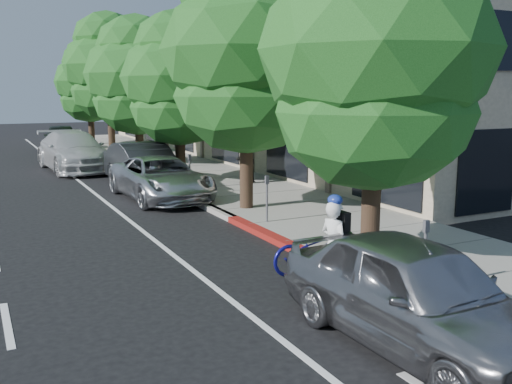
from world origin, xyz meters
TOP-DOWN VIEW (x-y plane):
  - ground at (0.00, 0.00)m, footprint 120.00×120.00m
  - sidewalk at (2.30, 8.00)m, footprint 4.60×56.00m
  - curb at (0.00, 8.00)m, footprint 0.30×56.00m
  - curb_red_segment at (0.00, 1.00)m, footprint 0.32×4.00m
  - storefront_building at (9.60, 18.00)m, footprint 10.00×36.00m
  - street_tree_0 at (0.90, -2.00)m, footprint 4.82×4.82m
  - street_tree_1 at (0.90, 4.00)m, footprint 5.04×5.04m
  - street_tree_2 at (0.90, 10.00)m, footprint 4.48×4.48m
  - street_tree_3 at (0.90, 16.00)m, footprint 5.04×5.04m
  - street_tree_4 at (0.90, 22.00)m, footprint 5.13×5.13m
  - street_tree_5 at (0.90, 28.00)m, footprint 4.55×4.55m
  - cyclist at (-0.70, -3.00)m, footprint 0.51×0.68m
  - bicycle at (-0.40, -1.96)m, footprint 1.97×0.76m
  - silver_suv at (-0.79, 7.21)m, footprint 2.61×5.31m
  - dark_sedan at (-0.58, 9.96)m, footprint 2.08×5.23m
  - white_pickup at (-2.20, 16.09)m, footprint 2.94×6.34m
  - dark_suv_far at (-1.47, 25.13)m, footprint 2.54×5.10m
  - near_car_a at (-1.02, -5.50)m, footprint 2.00×4.77m
  - pedestrian at (2.87, 8.23)m, footprint 1.09×0.99m

SIDE VIEW (x-z plane):
  - ground at x=0.00m, z-range 0.00..0.00m
  - sidewalk at x=2.30m, z-range 0.00..0.15m
  - curb at x=0.00m, z-range 0.00..0.15m
  - curb_red_segment at x=0.00m, z-range 0.00..0.15m
  - bicycle at x=-0.40m, z-range 0.00..1.02m
  - silver_suv at x=-0.79m, z-range 0.00..1.45m
  - near_car_a at x=-1.02m, z-range 0.00..1.61m
  - dark_suv_far at x=-1.47m, z-range 0.00..1.67m
  - cyclist at x=-0.70m, z-range 0.00..1.69m
  - dark_sedan at x=-0.58m, z-range 0.00..1.69m
  - white_pickup at x=-2.20m, z-range 0.00..1.79m
  - pedestrian at x=2.87m, z-range 0.15..1.99m
  - storefront_building at x=9.60m, z-range 0.00..7.00m
  - street_tree_2 at x=0.90m, z-range 0.71..7.47m
  - street_tree_5 at x=0.90m, z-range 0.74..7.68m
  - street_tree_0 at x=0.90m, z-range 0.75..7.93m
  - street_tree_3 at x=0.90m, z-range 0.72..8.00m
  - street_tree_1 at x=0.90m, z-range 0.84..8.56m
  - street_tree_4 at x=0.90m, z-range 0.92..9.06m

